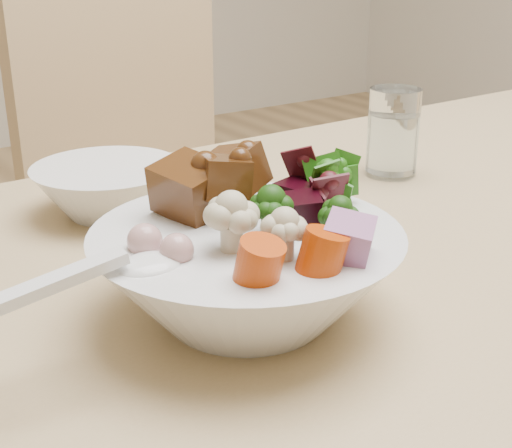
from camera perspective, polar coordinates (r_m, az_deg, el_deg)
name	(u,v)px	position (r m, az deg, el deg)	size (l,w,h in m)	color
dining_table	(508,268)	(0.86, 19.52, -3.36)	(1.51, 0.86, 0.70)	tan
chair_far	(170,213)	(1.28, -6.88, 0.88)	(0.51, 0.51, 0.94)	tan
food_bowl	(247,266)	(0.56, -0.69, -3.41)	(0.24, 0.24, 0.13)	silver
soup_spoon	(126,271)	(0.49, -10.34, -3.71)	(0.14, 0.04, 0.03)	silver
water_glass	(393,136)	(0.91, 10.89, 6.93)	(0.06, 0.06, 0.11)	white
side_bowl	(108,190)	(0.78, -11.75, 2.70)	(0.16, 0.16, 0.05)	silver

